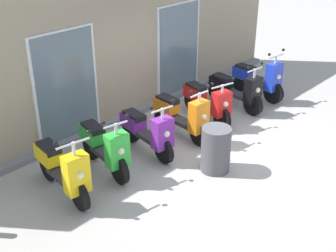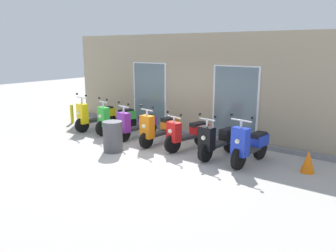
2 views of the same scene
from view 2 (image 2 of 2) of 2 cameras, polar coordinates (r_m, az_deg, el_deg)
name	(u,v)px [view 2 (image 2 of 2)]	position (r m, az deg, el deg)	size (l,w,h in m)	color
ground_plane	(138,152)	(9.38, -5.08, -4.35)	(40.00, 40.00, 0.00)	#A8A39E
storefront_facade	(191,86)	(11.11, 3.97, 6.68)	(10.37, 0.50, 3.24)	gray
scooter_yellow	(95,116)	(11.95, -12.23, 1.73)	(0.64, 1.62, 1.31)	black
scooter_green	(116,119)	(11.31, -8.80, 1.20)	(0.63, 1.56, 1.25)	black
scooter_purple	(136,124)	(10.58, -5.36, 0.32)	(0.60, 1.57, 1.22)	black
scooter_orange	(159,128)	(9.92, -1.57, -0.40)	(0.53, 1.57, 1.24)	black
scooter_red	(188,133)	(9.45, 3.32, -1.21)	(0.75, 1.58, 1.13)	black
scooter_black	(218,140)	(8.90, 8.45, -2.38)	(0.55, 1.61, 1.22)	black
scooter_blue	(250,145)	(8.48, 13.59, -3.15)	(0.60, 1.57, 1.31)	black
trash_bin	(113,137)	(9.39, -9.29, -1.77)	(0.53, 0.53, 0.85)	#4C4C51
curb_bollard	(72,114)	(13.29, -15.91, 1.97)	(0.12, 0.12, 0.70)	yellow
traffic_cone	(308,162)	(8.41, 22.56, -5.56)	(0.32, 0.32, 0.52)	orange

